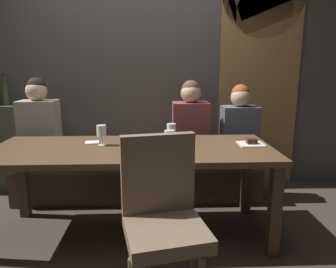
{
  "coord_description": "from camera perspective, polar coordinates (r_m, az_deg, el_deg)",
  "views": [
    {
      "loc": [
        0.18,
        -2.39,
        1.37
      ],
      "look_at": [
        0.28,
        0.02,
        0.84
      ],
      "focal_mm": 33.51,
      "sensor_mm": 36.0,
      "label": 1
    }
  ],
  "objects": [
    {
      "name": "ground",
      "position": [
        2.76,
        -6.08,
        -17.44
      ],
      "size": [
        9.0,
        9.0,
        0.0
      ],
      "primitive_type": "plane",
      "color": "#382D26"
    },
    {
      "name": "back_wall_tiled",
      "position": [
        3.61,
        -5.37,
        14.43
      ],
      "size": [
        6.0,
        0.12,
        3.0
      ],
      "primitive_type": "cube",
      "color": "#4C4944",
      "rests_on": "ground"
    },
    {
      "name": "arched_door",
      "position": [
        3.72,
        16.32,
        11.86
      ],
      "size": [
        0.9,
        0.05,
        2.55
      ],
      "color": "olive",
      "rests_on": "ground"
    },
    {
      "name": "back_counter",
      "position": [
        3.94,
        -28.31,
        -2.22
      ],
      "size": [
        1.1,
        0.28,
        0.95
      ],
      "primitive_type": "cube",
      "color": "#413E3A",
      "rests_on": "ground"
    },
    {
      "name": "dining_table",
      "position": [
        2.5,
        -6.42,
        -4.37
      ],
      "size": [
        2.2,
        0.84,
        0.74
      ],
      "color": "#493422",
      "rests_on": "ground"
    },
    {
      "name": "banquette_bench",
      "position": [
        3.3,
        -5.39,
        -7.9
      ],
      "size": [
        2.5,
        0.44,
        0.45
      ],
      "color": "#40352A",
      "rests_on": "ground"
    },
    {
      "name": "chair_near_side",
      "position": [
        1.85,
        -1.02,
        -13.58
      ],
      "size": [
        0.52,
        0.52,
        0.98
      ],
      "color": "brown",
      "rests_on": "ground"
    },
    {
      "name": "diner_redhead",
      "position": [
        3.31,
        -22.39,
        2.11
      ],
      "size": [
        0.36,
        0.24,
        0.81
      ],
      "color": "#9E9384",
      "rests_on": "banquette_bench"
    },
    {
      "name": "diner_bearded",
      "position": [
        3.17,
        4.09,
        2.34
      ],
      "size": [
        0.36,
        0.24,
        0.78
      ],
      "color": "brown",
      "rests_on": "banquette_bench"
    },
    {
      "name": "diner_far_end",
      "position": [
        3.27,
        12.87,
        1.98
      ],
      "size": [
        0.36,
        0.24,
        0.73
      ],
      "color": "#4C515B",
      "rests_on": "banquette_bench"
    },
    {
      "name": "wine_bottle_pale_label",
      "position": [
        3.81,
        -27.5,
        6.51
      ],
      "size": [
        0.08,
        0.08,
        0.33
      ],
      "color": "#384728",
      "rests_on": "back_counter"
    },
    {
      "name": "wine_glass_center_front",
      "position": [
        2.3,
        0.29,
        -0.49
      ],
      "size": [
        0.08,
        0.08,
        0.16
      ],
      "color": "silver",
      "rests_on": "dining_table"
    },
    {
      "name": "wine_glass_near_right",
      "position": [
        2.56,
        -12.02,
        0.53
      ],
      "size": [
        0.08,
        0.08,
        0.16
      ],
      "color": "silver",
      "rests_on": "dining_table"
    },
    {
      "name": "wine_glass_near_left",
      "position": [
        2.56,
        0.63,
        0.85
      ],
      "size": [
        0.08,
        0.08,
        0.16
      ],
      "color": "silver",
      "rests_on": "dining_table"
    },
    {
      "name": "dessert_plate",
      "position": [
        2.62,
        14.83,
        -1.6
      ],
      "size": [
        0.19,
        0.19,
        0.05
      ],
      "color": "white",
      "rests_on": "dining_table"
    },
    {
      "name": "fork_on_table",
      "position": [
        2.69,
        16.84,
        -1.65
      ],
      "size": [
        0.02,
        0.17,
        0.01
      ],
      "primitive_type": "cube",
      "rotation": [
        0.0,
        0.0,
        0.02
      ],
      "color": "silver",
      "rests_on": "dining_table"
    },
    {
      "name": "folded_napkin",
      "position": [
        2.67,
        -13.63,
        -1.5
      ],
      "size": [
        0.13,
        0.12,
        0.01
      ],
      "primitive_type": "cube",
      "rotation": [
        0.0,
        0.0,
        0.17
      ],
      "color": "silver",
      "rests_on": "dining_table"
    }
  ]
}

